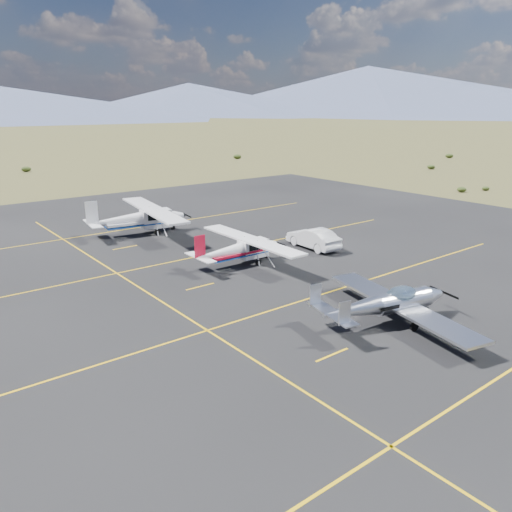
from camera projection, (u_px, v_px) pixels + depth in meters
name	position (u px, v px, depth m)	size (l,w,h in m)	color
ground	(323.00, 313.00, 26.43)	(1600.00, 1600.00, 0.00)	#383D1C
apron	(245.00, 279.00, 31.71)	(72.00, 72.00, 0.02)	black
aircraft_low_wing	(389.00, 303.00, 25.01)	(7.43, 10.20, 2.21)	silver
aircraft_cessna	(239.00, 249.00, 34.19)	(6.06, 10.11, 2.57)	white
aircraft_plain	(139.00, 218.00, 42.32)	(7.61, 12.58, 3.17)	silver
sedan	(313.00, 238.00, 38.31)	(1.65, 4.74, 1.56)	silver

